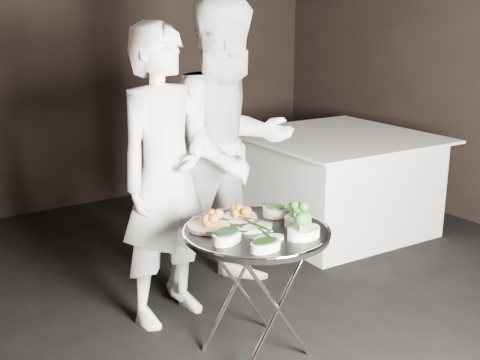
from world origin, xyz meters
TOP-DOWN VIEW (x-y plane):
  - wall_back at (0.00, 3.52)m, footprint 6.00×0.05m
  - tray_stand at (0.13, 0.37)m, footprint 0.47×0.40m
  - serving_tray at (0.13, 0.37)m, footprint 0.77×0.77m
  - potato_plate_a at (-0.06, 0.53)m, footprint 0.22×0.22m
  - potato_plate_b at (0.17, 0.58)m, footprint 0.19×0.19m
  - greens_bowl at (0.35, 0.50)m, footprint 0.13×0.13m
  - asparagus_plate_a at (0.13, 0.38)m, footprint 0.19×0.11m
  - asparagus_plate_b at (0.09, 0.22)m, footprint 0.18×0.12m
  - spinach_bowl_a at (-0.09, 0.33)m, footprint 0.22×0.18m
  - spinach_bowl_b at (-0.00, 0.13)m, footprint 0.17×0.11m
  - broccoli_bowl_a at (0.36, 0.32)m, footprint 0.21×0.18m
  - broccoli_bowl_b at (0.26, 0.16)m, footprint 0.21×0.16m
  - serving_utensils at (0.14, 0.44)m, footprint 0.59×0.45m
  - waiter_left at (-0.05, 1.02)m, footprint 0.72×0.55m
  - waiter_right at (0.49, 1.13)m, footprint 0.95×0.75m
  - dining_table at (1.86, 1.58)m, footprint 1.44×1.44m

SIDE VIEW (x-z plane):
  - tray_stand at x=0.13m, z-range 0.04..0.74m
  - dining_table at x=1.86m, z-range 0.00..0.82m
  - serving_tray at x=0.13m, z-range 0.68..0.72m
  - asparagus_plate_b at x=0.09m, z-range 0.71..0.74m
  - asparagus_plate_a at x=0.13m, z-range 0.71..0.75m
  - potato_plate_b at x=0.17m, z-range 0.71..0.78m
  - spinach_bowl_b at x=0.00m, z-range 0.71..0.78m
  - broccoli_bowl_a at x=0.36m, z-range 0.71..0.79m
  - spinach_bowl_a at x=-0.09m, z-range 0.71..0.79m
  - potato_plate_a at x=-0.06m, z-range 0.71..0.79m
  - greens_bowl at x=0.35m, z-range 0.71..0.79m
  - broccoli_bowl_b at x=0.26m, z-range 0.71..0.79m
  - serving_utensils at x=0.14m, z-range 0.76..0.77m
  - waiter_left at x=-0.05m, z-range 0.00..1.76m
  - waiter_right at x=0.49m, z-range 0.00..1.92m
  - wall_back at x=0.00m, z-range 0.00..3.00m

